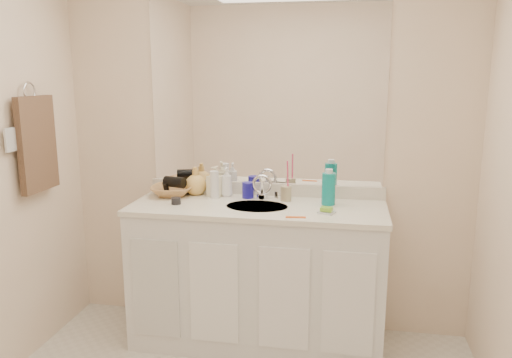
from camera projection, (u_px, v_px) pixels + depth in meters
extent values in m
cube|color=#FAE1C3|center=(265.00, 146.00, 3.17)|extent=(2.60, 0.02, 2.40)
cube|color=white|center=(257.00, 277.00, 3.07)|extent=(1.50, 0.55, 0.85)
cube|color=white|center=(258.00, 208.00, 2.98)|extent=(1.52, 0.57, 0.03)
cube|color=silver|center=(265.00, 189.00, 3.22)|extent=(1.52, 0.03, 0.08)
cylinder|color=#BBB5A4|center=(257.00, 208.00, 2.96)|extent=(0.37, 0.37, 0.02)
cylinder|color=silver|center=(262.00, 190.00, 3.12)|extent=(0.02, 0.02, 0.11)
cube|color=white|center=(265.00, 88.00, 3.09)|extent=(1.48, 0.01, 1.20)
cylinder|color=#1C179F|center=(248.00, 190.00, 3.14)|extent=(0.08, 0.08, 0.10)
cylinder|color=tan|center=(286.00, 194.00, 3.07)|extent=(0.09, 0.09, 0.09)
cylinder|color=#EE3E70|center=(288.00, 177.00, 3.05)|extent=(0.01, 0.04, 0.20)
cylinder|color=#0B8989|center=(329.00, 189.00, 2.97)|extent=(0.09, 0.09, 0.19)
cube|color=silver|center=(326.00, 212.00, 2.80)|extent=(0.11, 0.10, 0.01)
cube|color=#7CB92D|center=(326.00, 209.00, 2.79)|extent=(0.07, 0.06, 0.02)
cube|color=#E45818|center=(296.00, 217.00, 2.72)|extent=(0.11, 0.03, 0.00)
cylinder|color=black|center=(176.00, 201.00, 2.99)|extent=(0.07, 0.07, 0.04)
cylinder|color=white|center=(214.00, 185.00, 3.13)|extent=(0.07, 0.07, 0.17)
imported|color=white|center=(227.00, 182.00, 3.17)|extent=(0.07, 0.07, 0.19)
imported|color=#FFF6CF|center=(216.00, 181.00, 3.18)|extent=(0.11, 0.11, 0.19)
imported|color=#E9B65A|center=(196.00, 181.00, 3.22)|extent=(0.16, 0.16, 0.18)
imported|color=#B07C47|center=(172.00, 191.00, 3.20)|extent=(0.30, 0.30, 0.06)
cylinder|color=black|center=(175.00, 182.00, 3.18)|extent=(0.15, 0.10, 0.07)
torus|color=silver|center=(29.00, 91.00, 2.82)|extent=(0.01, 0.11, 0.11)
cube|color=#3B2A20|center=(37.00, 144.00, 2.88)|extent=(0.04, 0.32, 0.55)
cube|color=silver|center=(10.00, 140.00, 2.68)|extent=(0.01, 0.08, 0.13)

